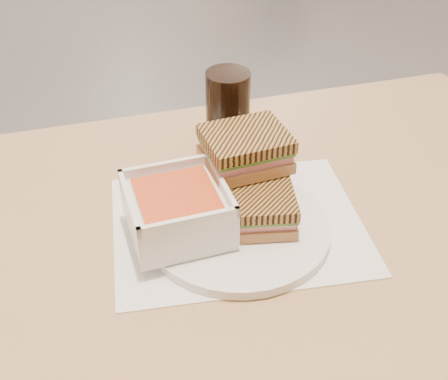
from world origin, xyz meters
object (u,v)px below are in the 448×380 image
object	(u,v)px
main_table	(213,285)
plate	(238,228)
soup_bowl	(178,211)
panini_lower	(255,209)
cola_glass	(228,116)

from	to	relation	value
main_table	plate	xyz separation A→B (m)	(0.03, -0.02, 0.12)
main_table	soup_bowl	bearing A→B (deg)	-172.96
plate	panini_lower	size ratio (longest dim) A/B	2.13
main_table	cola_glass	distance (m)	0.27
cola_glass	panini_lower	bearing A→B (deg)	-94.82
main_table	soup_bowl	world-z (taller)	soup_bowl
plate	main_table	bearing A→B (deg)	153.30
plate	panini_lower	bearing A→B (deg)	-8.26
soup_bowl	panini_lower	world-z (taller)	soup_bowl
main_table	panini_lower	xyz separation A→B (m)	(0.06, -0.02, 0.15)
plate	cola_glass	size ratio (longest dim) A/B	1.71
main_table	plate	distance (m)	0.13
panini_lower	cola_glass	xyz separation A→B (m)	(0.02, 0.20, 0.03)
soup_bowl	panini_lower	xyz separation A→B (m)	(0.11, -0.01, -0.01)
plate	soup_bowl	distance (m)	0.09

